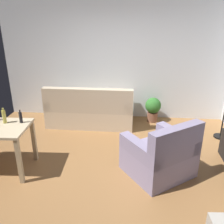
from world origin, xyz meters
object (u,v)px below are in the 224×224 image
Objects in this scene: potted_plant at (153,108)px; bottle_dark at (21,117)px; couch at (91,112)px; armchair at (161,156)px; bottle_squat at (4,116)px.

potted_plant is 2.69× the size of bottle_dark.
couch reaches higher than potted_plant.
bottle_dark reaches higher than couch.
potted_plant is at bearing -167.43° from couch.
bottle_dark is at bearing -137.25° from potted_plant.
couch is 3.32× the size of potted_plant.
bottle_squat is at bearing -36.87° from armchair.
bottle_squat reaches higher than couch.
potted_plant is 3.21m from bottle_squat.
armchair is 4.96× the size of bottle_squat.
bottle_dark reaches higher than armchair.
armchair is at bearing -89.96° from potted_plant.
bottle_squat reaches higher than bottle_dark.
couch is 1.55× the size of armchair.
bottle_dark is at bearing 7.46° from bottle_squat.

